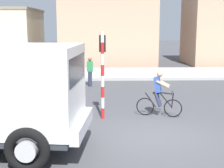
% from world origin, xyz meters
% --- Properties ---
extents(ground_plane, '(120.00, 120.00, 0.00)m').
position_xyz_m(ground_plane, '(0.00, 0.00, 0.00)').
color(ground_plane, '#4C4C51').
extents(sidewalk_far, '(80.00, 5.00, 0.16)m').
position_xyz_m(sidewalk_far, '(0.00, 12.71, 0.08)').
color(sidewalk_far, '#ADADA8').
rests_on(sidewalk_far, ground).
extents(cyclist, '(1.67, 0.65, 1.72)m').
position_xyz_m(cyclist, '(0.51, 2.24, 0.86)').
color(cyclist, black).
rests_on(cyclist, ground).
extents(traffic_light_pole, '(0.24, 0.43, 3.20)m').
position_xyz_m(traffic_light_pole, '(-1.61, 2.05, 2.07)').
color(traffic_light_pole, red).
rests_on(traffic_light_pole, ground).
extents(car_red_near, '(4.21, 2.31, 1.60)m').
position_xyz_m(car_red_near, '(-4.91, 7.06, 0.82)').
color(car_red_near, '#B7B7BC').
rests_on(car_red_near, ground).
extents(pedestrian_near_kerb, '(0.34, 0.22, 1.62)m').
position_xyz_m(pedestrian_near_kerb, '(-2.29, 8.40, 0.85)').
color(pedestrian_near_kerb, '#2D334C').
rests_on(pedestrian_near_kerb, ground).
extents(building_mid_block, '(8.21, 7.55, 5.96)m').
position_xyz_m(building_mid_block, '(-1.09, 20.11, 2.98)').
color(building_mid_block, tan).
rests_on(building_mid_block, ground).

